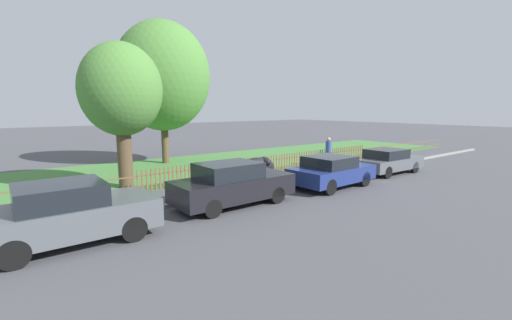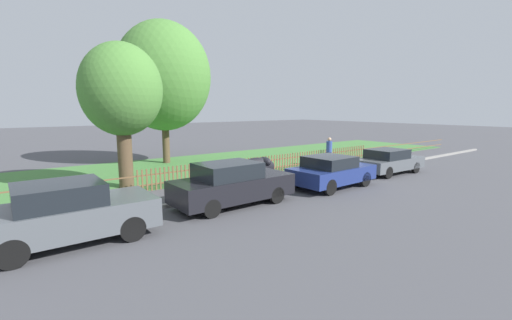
% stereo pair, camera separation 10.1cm
% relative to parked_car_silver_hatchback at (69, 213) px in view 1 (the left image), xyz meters
% --- Properties ---
extents(ground_plane, '(120.00, 120.00, 0.00)m').
position_rel_parked_car_silver_hatchback_xyz_m(ground_plane, '(10.46, 1.36, -0.78)').
color(ground_plane, '#4C4C51').
extents(kerb_stone, '(37.00, 0.20, 0.12)m').
position_rel_parked_car_silver_hatchback_xyz_m(kerb_stone, '(10.46, 1.46, -0.72)').
color(kerb_stone, gray).
rests_on(kerb_stone, ground).
extents(grass_strip, '(37.00, 8.45, 0.01)m').
position_rel_parked_car_silver_hatchback_xyz_m(grass_strip, '(10.46, 8.29, -0.77)').
color(grass_strip, '#477F3D').
rests_on(grass_strip, ground).
extents(park_fence, '(37.00, 0.05, 0.91)m').
position_rel_parked_car_silver_hatchback_xyz_m(park_fence, '(10.46, 4.08, -0.32)').
color(park_fence, brown).
rests_on(park_fence, ground).
extents(parked_car_silver_hatchback, '(4.00, 1.86, 1.54)m').
position_rel_parked_car_silver_hatchback_xyz_m(parked_car_silver_hatchback, '(0.00, 0.00, 0.00)').
color(parked_car_silver_hatchback, '#51565B').
rests_on(parked_car_silver_hatchback, ground).
extents(parked_car_black_saloon, '(4.26, 1.74, 1.50)m').
position_rel_parked_car_silver_hatchback_xyz_m(parked_car_black_saloon, '(5.04, 0.32, -0.03)').
color(parked_car_black_saloon, black).
rests_on(parked_car_black_saloon, ground).
extents(parked_car_navy_estate, '(3.84, 1.98, 1.33)m').
position_rel_parked_car_silver_hatchback_xyz_m(parked_car_navy_estate, '(9.88, 0.04, -0.09)').
color(parked_car_navy_estate, navy).
rests_on(parked_car_navy_estate, ground).
extents(parked_car_red_compact, '(3.93, 1.82, 1.26)m').
position_rel_parked_car_silver_hatchback_xyz_m(parked_car_red_compact, '(14.57, 0.28, -0.13)').
color(parked_car_red_compact, '#51565B').
rests_on(parked_car_red_compact, ground).
extents(covered_motorcycle, '(2.04, 0.89, 1.13)m').
position_rel_parked_car_silver_hatchback_xyz_m(covered_motorcycle, '(7.94, 2.68, -0.10)').
color(covered_motorcycle, black).
rests_on(covered_motorcycle, ground).
extents(tree_nearest_kerb, '(3.28, 3.28, 5.96)m').
position_rel_parked_car_silver_hatchback_xyz_m(tree_nearest_kerb, '(3.02, 5.32, 3.23)').
color(tree_nearest_kerb, brown).
rests_on(tree_nearest_kerb, ground).
extents(tree_behind_motorcycle, '(5.55, 5.55, 8.35)m').
position_rel_parked_car_silver_hatchback_xyz_m(tree_behind_motorcycle, '(6.99, 10.45, 4.38)').
color(tree_behind_motorcycle, brown).
rests_on(tree_behind_motorcycle, ground).
extents(pedestrian_near_fence, '(0.47, 0.47, 1.65)m').
position_rel_parked_car_silver_hatchback_xyz_m(pedestrian_near_fence, '(13.97, 3.66, 0.16)').
color(pedestrian_near_fence, slate).
rests_on(pedestrian_near_fence, ground).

